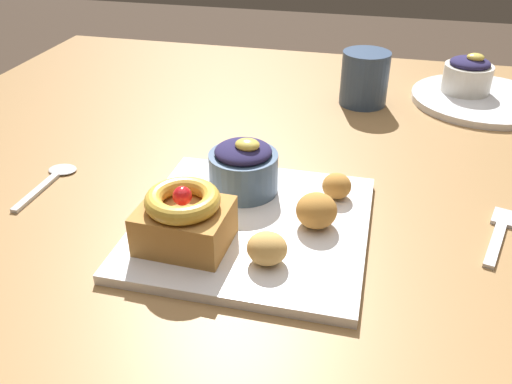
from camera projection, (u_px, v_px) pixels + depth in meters
dining_table at (298, 203)px, 0.87m from camera, size 1.30×0.99×0.73m
front_plate at (252, 225)px, 0.64m from camera, size 0.27×0.27×0.01m
cake_slice at (184, 219)px, 0.58m from camera, size 0.10×0.08×0.07m
berry_ramekin at (244, 168)px, 0.68m from camera, size 0.09×0.09×0.07m
fritter_front at (337, 186)px, 0.68m from camera, size 0.04×0.04×0.03m
fritter_middle at (316, 210)px, 0.62m from camera, size 0.05×0.05×0.04m
fritter_back at (267, 248)px, 0.56m from camera, size 0.04×0.04×0.03m
back_plate at (481, 99)px, 0.98m from camera, size 0.25×0.25×0.01m
back_ramekin at (468, 75)px, 0.98m from camera, size 0.09×0.09×0.07m
fork at (499, 232)px, 0.63m from camera, size 0.05×0.13×0.00m
spoon at (52, 179)px, 0.74m from camera, size 0.04×0.13×0.00m
coffee_mug at (365, 78)px, 0.95m from camera, size 0.08×0.08×0.09m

